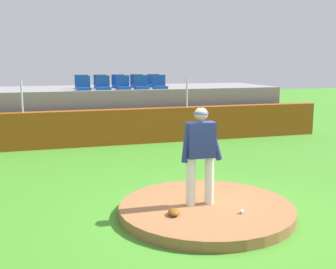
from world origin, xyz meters
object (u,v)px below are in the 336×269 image
(baseball, at_px, (242,211))
(stadium_chair_2, at_px, (123,85))
(stadium_chair_0, at_px, (84,86))
(stadium_chair_3, at_px, (141,85))
(stadium_chair_1, at_px, (103,85))
(stadium_chair_5, at_px, (82,84))
(pitcher, at_px, (201,148))
(stadium_chair_8, at_px, (137,83))
(stadium_chair_9, at_px, (154,83))
(fielding_glove, at_px, (174,212))
(stadium_chair_7, at_px, (119,84))
(stadium_chair_4, at_px, (160,84))
(stadium_chair_6, at_px, (101,84))

(baseball, bearing_deg, stadium_chair_2, 92.64)
(stadium_chair_0, bearing_deg, stadium_chair_3, 179.73)
(stadium_chair_1, height_order, stadium_chair_5, same)
(pitcher, height_order, stadium_chair_0, stadium_chair_0)
(stadium_chair_8, distance_m, stadium_chair_9, 0.67)
(stadium_chair_1, bearing_deg, fielding_glove, 89.79)
(stadium_chair_2, relative_size, stadium_chair_5, 1.00)
(stadium_chair_5, bearing_deg, fielding_glove, 93.94)
(stadium_chair_1, relative_size, stadium_chair_7, 1.00)
(stadium_chair_2, distance_m, stadium_chair_9, 1.65)
(stadium_chair_0, distance_m, stadium_chair_2, 1.41)
(stadium_chair_3, height_order, stadium_chair_8, same)
(pitcher, relative_size, stadium_chair_8, 3.66)
(pitcher, relative_size, stadium_chair_9, 3.66)
(stadium_chair_3, distance_m, stadium_chair_4, 0.71)
(pitcher, bearing_deg, stadium_chair_6, 95.09)
(stadium_chair_5, xyz_separation_m, stadium_chair_9, (2.77, -0.01, 0.00))
(stadium_chair_1, relative_size, stadium_chair_8, 1.00)
(stadium_chair_2, distance_m, stadium_chair_4, 1.36)
(stadium_chair_7, bearing_deg, stadium_chair_8, -176.82)
(stadium_chair_0, bearing_deg, stadium_chair_5, -91.29)
(fielding_glove, bearing_deg, stadium_chair_0, -162.01)
(pitcher, xyz_separation_m, stadium_chair_6, (-0.57, 8.93, 0.69))
(stadium_chair_1, distance_m, stadium_chair_2, 0.71)
(baseball, bearing_deg, stadium_chair_3, 88.31)
(stadium_chair_1, bearing_deg, stadium_chair_7, -128.76)
(fielding_glove, relative_size, stadium_chair_6, 0.60)
(stadium_chair_2, xyz_separation_m, stadium_chair_9, (1.38, 0.90, 0.00))
(stadium_chair_3, height_order, stadium_chair_5, same)
(stadium_chair_3, distance_m, stadium_chair_9, 1.19)
(stadium_chair_2, relative_size, stadium_chair_8, 1.00)
(baseball, relative_size, stadium_chair_7, 0.15)
(pitcher, relative_size, stadium_chair_5, 3.66)
(stadium_chair_3, relative_size, stadium_chair_6, 1.00)
(fielding_glove, distance_m, stadium_chair_7, 9.46)
(fielding_glove, bearing_deg, stadium_chair_8, -175.42)
(stadium_chair_7, bearing_deg, stadium_chair_2, 90.83)
(pitcher, relative_size, stadium_chair_2, 3.66)
(stadium_chair_5, xyz_separation_m, stadium_chair_6, (0.70, 0.00, 0.00))
(stadium_chair_0, xyz_separation_m, stadium_chair_4, (2.77, 0.01, 0.00))
(baseball, bearing_deg, stadium_chair_7, 92.48)
(baseball, height_order, stadium_chair_9, stadium_chair_9)
(baseball, distance_m, stadium_chair_3, 8.81)
(stadium_chair_0, xyz_separation_m, stadium_chair_2, (1.41, 0.03, 0.00))
(stadium_chair_4, relative_size, stadium_chair_7, 1.00)
(fielding_glove, bearing_deg, stadium_chair_3, -176.03)
(stadium_chair_0, relative_size, stadium_chair_7, 1.00)
(stadium_chair_3, xyz_separation_m, stadium_chair_7, (-0.67, 0.91, 0.00))
(stadium_chair_3, relative_size, stadium_chair_4, 1.00)
(stadium_chair_2, distance_m, stadium_chair_3, 0.66)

